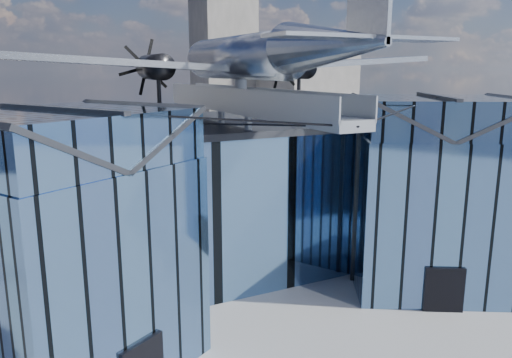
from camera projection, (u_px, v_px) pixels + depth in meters
name	position (u px, v px, depth m)	size (l,w,h in m)	color
ground_plane	(272.00, 310.00, 28.28)	(120.00, 120.00, 0.00)	gray
museum	(229.00, 193.00, 32.16)	(32.88, 24.50, 17.60)	#5176A6
bg_towers	(111.00, 93.00, 70.78)	(77.00, 24.50, 26.00)	slate
tree_plaza_e	(489.00, 199.00, 38.87)	(4.23, 4.23, 5.04)	#342414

